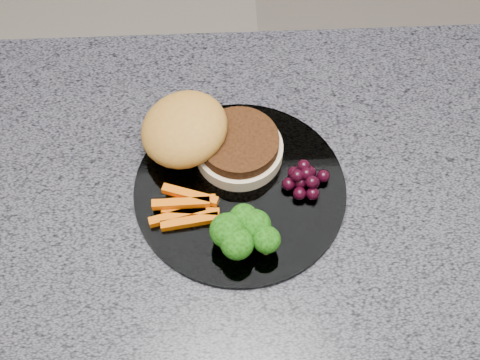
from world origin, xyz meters
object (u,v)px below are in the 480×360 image
burger (204,138)px  plate (240,190)px  grape_bunch (305,180)px  island_cabinet (300,337)px

burger → plate: bearing=-58.6°
plate → grape_bunch: 0.08m
grape_bunch → plate: bearing=-178.4°
island_cabinet → burger: size_ratio=6.56×
burger → grape_bunch: 0.13m
island_cabinet → burger: 0.53m
island_cabinet → grape_bunch: size_ratio=20.16×
plate → grape_bunch: bearing=1.6°
plate → grape_bunch: (0.08, 0.00, 0.01)m
island_cabinet → plate: 0.49m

